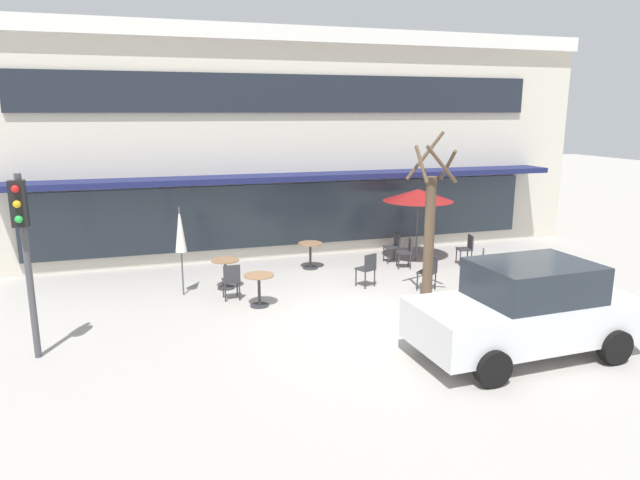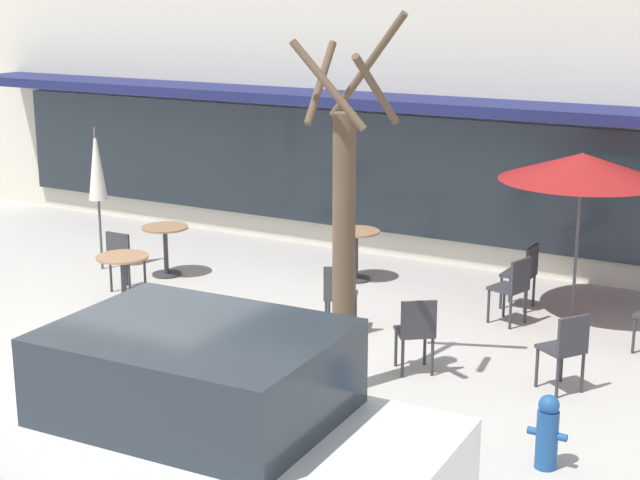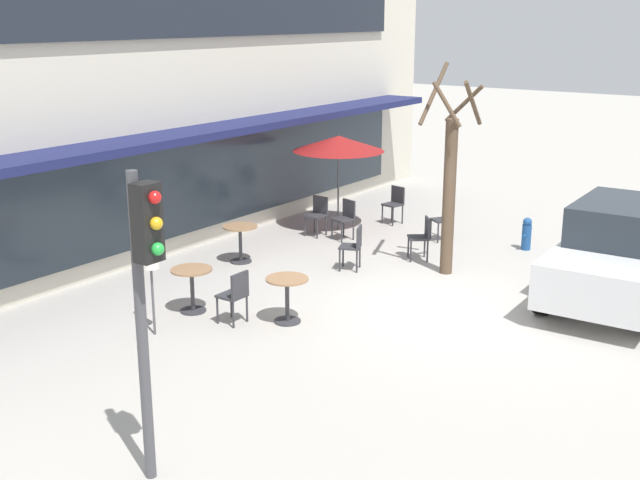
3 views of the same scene
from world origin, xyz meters
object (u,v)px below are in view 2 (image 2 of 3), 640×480
at_px(patio_umbrella_green_folded, 582,167).
at_px(street_tree, 345,232).
at_px(cafe_table_by_tree, 123,273).
at_px(cafe_chair_6, 513,285).
at_px(cafe_chair_1, 524,271).
at_px(parked_sedan, 187,434).
at_px(cafe_chair_4, 123,256).
at_px(cafe_table_near_wall, 356,246).
at_px(cafe_chair_0, 340,293).
at_px(fire_hydrant, 547,432).
at_px(cafe_chair_3, 416,329).
at_px(cafe_chair_5, 566,346).
at_px(patio_umbrella_cream_folded, 97,165).
at_px(cafe_table_streetside, 165,242).

xyz_separation_m(patio_umbrella_green_folded, street_tree, (-1.50, -3.57, -0.26)).
relative_size(cafe_table_by_tree, cafe_chair_6, 0.85).
relative_size(cafe_chair_1, parked_sedan, 0.21).
height_order(cafe_chair_4, street_tree, street_tree).
distance_m(patio_umbrella_green_folded, cafe_chair_6, 1.73).
height_order(cafe_table_near_wall, patio_umbrella_green_folded, patio_umbrella_green_folded).
bearing_deg(cafe_chair_4, cafe_chair_0, 0.04).
height_order(patio_umbrella_green_folded, fire_hydrant, patio_umbrella_green_folded).
xyz_separation_m(cafe_chair_0, cafe_chair_1, (1.68, 2.08, 0.00)).
relative_size(cafe_table_near_wall, patio_umbrella_green_folded, 0.35).
bearing_deg(cafe_table_near_wall, cafe_chair_1, -1.57).
relative_size(cafe_table_near_wall, cafe_table_by_tree, 1.00).
bearing_deg(cafe_chair_4, fire_hydrant, -18.10).
bearing_deg(cafe_chair_0, fire_hydrant, -33.90).
distance_m(cafe_chair_3, cafe_chair_4, 4.94).
bearing_deg(cafe_chair_5, patio_umbrella_cream_folded, 170.99).
distance_m(cafe_chair_6, parked_sedan, 6.17).
xyz_separation_m(cafe_chair_0, cafe_chair_6, (1.77, 1.38, 0.00)).
bearing_deg(cafe_table_by_tree, patio_umbrella_green_folded, 26.26).
distance_m(cafe_chair_5, parked_sedan, 4.65).
bearing_deg(street_tree, patio_umbrella_cream_folded, 157.19).
height_order(cafe_table_near_wall, cafe_chair_4, cafe_chair_4).
relative_size(cafe_table_near_wall, cafe_chair_3, 0.85).
bearing_deg(fire_hydrant, cafe_chair_6, 113.29).
bearing_deg(cafe_table_by_tree, cafe_table_streetside, 108.99).
bearing_deg(patio_umbrella_green_folded, parked_sedan, -99.77).
bearing_deg(cafe_chair_4, cafe_chair_3, -8.86).
xyz_separation_m(cafe_table_by_tree, patio_umbrella_green_folded, (5.35, 2.64, 1.51)).
bearing_deg(cafe_table_near_wall, cafe_chair_3, -51.97).
relative_size(cafe_chair_3, cafe_chair_5, 1.00).
relative_size(parked_sedan, fire_hydrant, 6.05).
xyz_separation_m(patio_umbrella_cream_folded, fire_hydrant, (7.92, -2.97, -1.27)).
xyz_separation_m(cafe_table_streetside, parked_sedan, (4.74, -5.71, 0.36)).
distance_m(cafe_table_near_wall, patio_umbrella_cream_folded, 4.11).
height_order(cafe_chair_0, cafe_chair_3, same).
bearing_deg(cafe_chair_3, patio_umbrella_green_folded, 69.84).
xyz_separation_m(patio_umbrella_cream_folded, cafe_chair_3, (5.97, -1.50, -1.10)).
distance_m(cafe_table_near_wall, cafe_chair_4, 3.38).
xyz_separation_m(cafe_table_by_tree, patio_umbrella_cream_folded, (-1.63, 1.38, 1.11)).
distance_m(cafe_chair_0, parked_sedan, 4.92).
relative_size(cafe_table_near_wall, cafe_chair_0, 0.85).
distance_m(cafe_table_by_tree, cafe_chair_4, 0.84).
bearing_deg(parked_sedan, cafe_chair_0, 104.46).
xyz_separation_m(patio_umbrella_green_folded, parked_sedan, (-1.16, -6.75, -1.14)).
xyz_separation_m(cafe_table_by_tree, cafe_chair_0, (2.96, 0.64, 0.01)).
bearing_deg(fire_hydrant, street_tree, 164.68).
distance_m(cafe_table_streetside, fire_hydrant, 7.55).
height_order(cafe_table_near_wall, cafe_chair_5, cafe_chair_5).
xyz_separation_m(cafe_chair_3, fire_hydrant, (1.95, -1.47, -0.17)).
xyz_separation_m(cafe_table_streetside, cafe_chair_4, (0.01, -0.96, 0.01)).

